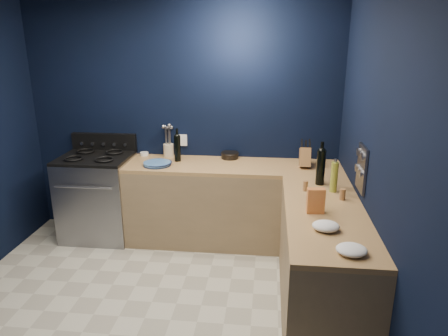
# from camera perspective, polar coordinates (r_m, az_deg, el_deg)

# --- Properties ---
(floor) EXTENTS (3.50, 3.50, 0.02)m
(floor) POSITION_cam_1_polar(r_m,az_deg,el_deg) (3.70, -10.85, -19.72)
(floor) COLOR #BBB7A3
(floor) RESTS_ON ground
(wall_back) EXTENTS (3.50, 0.02, 2.60)m
(wall_back) POSITION_cam_1_polar(r_m,az_deg,el_deg) (4.74, -5.67, 6.47)
(wall_back) COLOR black
(wall_back) RESTS_ON ground
(wall_right) EXTENTS (0.02, 3.50, 2.60)m
(wall_right) POSITION_cam_1_polar(r_m,az_deg,el_deg) (3.04, 21.11, -1.07)
(wall_right) COLOR black
(wall_right) RESTS_ON ground
(cab_back) EXTENTS (2.30, 0.63, 0.86)m
(cab_back) POSITION_cam_1_polar(r_m,az_deg,el_deg) (4.60, 1.21, -5.15)
(cab_back) COLOR #8A6F4D
(cab_back) RESTS_ON floor
(top_back) EXTENTS (2.30, 0.63, 0.04)m
(top_back) POSITION_cam_1_polar(r_m,az_deg,el_deg) (4.44, 1.25, 0.20)
(top_back) COLOR brown
(top_back) RESTS_ON cab_back
(cab_right) EXTENTS (0.63, 1.67, 0.86)m
(cab_right) POSITION_cam_1_polar(r_m,az_deg,el_deg) (3.59, 13.26, -12.70)
(cab_right) COLOR #8A6F4D
(cab_right) RESTS_ON floor
(top_right) EXTENTS (0.63, 1.67, 0.04)m
(top_right) POSITION_cam_1_polar(r_m,az_deg,el_deg) (3.38, 13.80, -6.11)
(top_right) COLOR brown
(top_right) RESTS_ON cab_right
(gas_range) EXTENTS (0.76, 0.66, 0.92)m
(gas_range) POSITION_cam_1_polar(r_m,az_deg,el_deg) (4.94, -16.83, -3.93)
(gas_range) COLOR gray
(gas_range) RESTS_ON floor
(oven_door) EXTENTS (0.59, 0.02, 0.42)m
(oven_door) POSITION_cam_1_polar(r_m,az_deg,el_deg) (4.67, -18.28, -5.44)
(oven_door) COLOR black
(oven_door) RESTS_ON gas_range
(cooktop) EXTENTS (0.76, 0.66, 0.03)m
(cooktop) POSITION_cam_1_polar(r_m,az_deg,el_deg) (4.79, -17.33, 1.36)
(cooktop) COLOR black
(cooktop) RESTS_ON gas_range
(backguard) EXTENTS (0.76, 0.06, 0.20)m
(backguard) POSITION_cam_1_polar(r_m,az_deg,el_deg) (5.03, -16.12, 3.48)
(backguard) COLOR black
(backguard) RESTS_ON gas_range
(spice_panel) EXTENTS (0.02, 0.28, 0.38)m
(spice_panel) POSITION_cam_1_polar(r_m,az_deg,el_deg) (3.58, 18.39, -0.06)
(spice_panel) COLOR gray
(spice_panel) RESTS_ON wall_right
(wall_outlet) EXTENTS (0.09, 0.02, 0.13)m
(wall_outlet) POSITION_cam_1_polar(r_m,az_deg,el_deg) (4.76, -5.64, 3.83)
(wall_outlet) COLOR white
(wall_outlet) RESTS_ON wall_back
(plate_stack) EXTENTS (0.30, 0.30, 0.04)m
(plate_stack) POSITION_cam_1_polar(r_m,az_deg,el_deg) (4.47, -9.17, 0.58)
(plate_stack) COLOR teal
(plate_stack) RESTS_ON top_back
(ramekin) EXTENTS (0.12, 0.12, 0.04)m
(ramekin) POSITION_cam_1_polar(r_m,az_deg,el_deg) (4.87, -10.89, 1.93)
(ramekin) COLOR white
(ramekin) RESTS_ON top_back
(utensil_crock) EXTENTS (0.15, 0.15, 0.14)m
(utensil_crock) POSITION_cam_1_polar(r_m,az_deg,el_deg) (4.78, -7.63, 2.45)
(utensil_crock) COLOR beige
(utensil_crock) RESTS_ON top_back
(wine_bottle_back) EXTENTS (0.08, 0.08, 0.29)m
(wine_bottle_back) POSITION_cam_1_polar(r_m,az_deg,el_deg) (4.56, -6.41, 2.68)
(wine_bottle_back) COLOR black
(wine_bottle_back) RESTS_ON top_back
(lemon_basket) EXTENTS (0.24, 0.24, 0.07)m
(lemon_basket) POSITION_cam_1_polar(r_m,az_deg,el_deg) (4.66, 0.82, 1.76)
(lemon_basket) COLOR black
(lemon_basket) RESTS_ON top_back
(knife_block) EXTENTS (0.11, 0.23, 0.25)m
(knife_block) POSITION_cam_1_polar(r_m,az_deg,el_deg) (4.43, 11.05, 1.43)
(knife_block) COLOR brown
(knife_block) RESTS_ON top_back
(wine_bottle_right) EXTENTS (0.08, 0.08, 0.33)m
(wine_bottle_right) POSITION_cam_1_polar(r_m,az_deg,el_deg) (3.91, 13.14, 0.06)
(wine_bottle_right) COLOR black
(wine_bottle_right) RESTS_ON top_right
(oil_bottle) EXTENTS (0.07, 0.07, 0.27)m
(oil_bottle) POSITION_cam_1_polar(r_m,az_deg,el_deg) (3.76, 14.88, -1.22)
(oil_bottle) COLOR olive
(oil_bottle) RESTS_ON top_right
(spice_jar_near) EXTENTS (0.05, 0.05, 0.09)m
(spice_jar_near) POSITION_cam_1_polar(r_m,az_deg,el_deg) (3.76, 11.12, -2.41)
(spice_jar_near) COLOR olive
(spice_jar_near) RESTS_ON top_right
(spice_jar_far) EXTENTS (0.06, 0.06, 0.10)m
(spice_jar_far) POSITION_cam_1_polar(r_m,az_deg,el_deg) (3.63, 15.97, -3.48)
(spice_jar_far) COLOR olive
(spice_jar_far) RESTS_ON top_right
(crouton_bag) EXTENTS (0.14, 0.07, 0.20)m
(crouton_bag) POSITION_cam_1_polar(r_m,az_deg,el_deg) (3.30, 12.48, -4.42)
(crouton_bag) COLOR red
(crouton_bag) RESTS_ON top_right
(towel_front) EXTENTS (0.23, 0.21, 0.07)m
(towel_front) POSITION_cam_1_polar(r_m,az_deg,el_deg) (3.05, 13.82, -7.75)
(towel_front) COLOR white
(towel_front) RESTS_ON top_right
(towel_end) EXTENTS (0.21, 0.19, 0.06)m
(towel_end) POSITION_cam_1_polar(r_m,az_deg,el_deg) (2.79, 17.13, -10.68)
(towel_end) COLOR white
(towel_end) RESTS_ON top_right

